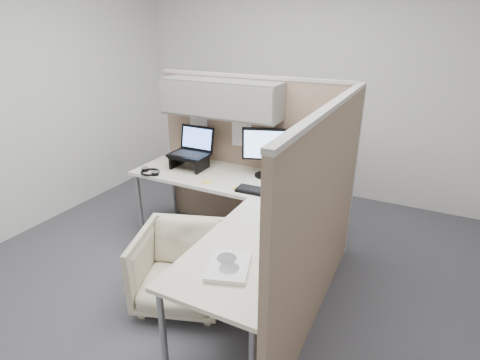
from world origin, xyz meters
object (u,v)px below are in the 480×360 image
at_px(desk, 236,204).
at_px(keyboard, 262,192).
at_px(office_chair, 181,264).
at_px(monitor_left, 266,149).

relative_size(desk, keyboard, 4.46).
distance_m(office_chair, monitor_left, 1.29).
bearing_deg(office_chair, monitor_left, 58.91).
bearing_deg(keyboard, desk, -127.32).
xyz_separation_m(desk, keyboard, (0.14, 0.20, 0.05)).
bearing_deg(monitor_left, desk, -110.80).
relative_size(desk, monitor_left, 4.29).
bearing_deg(desk, keyboard, 55.04).
height_order(desk, monitor_left, monitor_left).
xyz_separation_m(office_chair, monitor_left, (0.23, 1.08, 0.67)).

